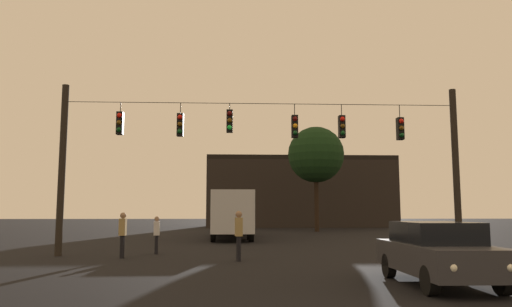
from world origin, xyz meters
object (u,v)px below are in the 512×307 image
city_bus (231,210)px  pedestrian_crossing_center (123,232)px  pedestrian_crossing_left (239,232)px  pedestrian_crossing_right (157,233)px  tree_left_silhouette (316,155)px  car_near_right (438,252)px

city_bus → pedestrian_crossing_center: size_ratio=6.38×
pedestrian_crossing_left → pedestrian_crossing_right: size_ratio=1.15×
pedestrian_crossing_left → pedestrian_crossing_center: (-4.43, 1.30, -0.04)m
pedestrian_crossing_left → city_bus: bearing=91.4°
city_bus → pedestrian_crossing_left: size_ratio=6.17×
tree_left_silhouette → pedestrian_crossing_center: bearing=-116.0°
city_bus → tree_left_silhouette: bearing=52.8°
city_bus → pedestrian_crossing_left: (0.36, -15.15, -0.84)m
pedestrian_crossing_center → tree_left_silhouette: bearing=64.0°
city_bus → pedestrian_crossing_left: city_bus is taller
car_near_right → pedestrian_crossing_center: size_ratio=2.51×
tree_left_silhouette → city_bus: bearing=-127.2°
pedestrian_crossing_left → tree_left_silhouette: bearing=74.1°
pedestrian_crossing_left → pedestrian_crossing_right: 4.63m
pedestrian_crossing_right → tree_left_silhouette: bearing=64.3°
pedestrian_crossing_center → pedestrian_crossing_right: pedestrian_crossing_center is taller
car_near_right → pedestrian_crossing_center: 11.72m
car_near_right → pedestrian_crossing_center: (-9.22, 7.23, 0.19)m
city_bus → tree_left_silhouette: 13.33m
pedestrian_crossing_left → pedestrian_crossing_center: size_ratio=1.03×
city_bus → car_near_right: 21.73m
pedestrian_crossing_right → pedestrian_crossing_center: bearing=-119.2°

